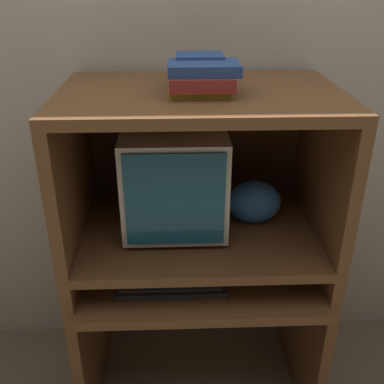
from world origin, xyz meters
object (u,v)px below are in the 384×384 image
object	(u,v)px
crt_monitor	(175,175)
mouse	(245,278)
keyboard	(171,282)
book_stack	(202,78)
snack_bag	(254,202)
storage_box	(198,71)

from	to	relation	value
crt_monitor	mouse	size ratio (longest dim) A/B	6.06
keyboard	book_stack	xyz separation A→B (m)	(0.11, 0.11, 0.70)
snack_bag	storage_box	world-z (taller)	storage_box
storage_box	keyboard	bearing A→B (deg)	-116.54
book_stack	storage_box	distance (m)	0.10
storage_box	snack_bag	bearing A→B (deg)	0.27
crt_monitor	mouse	distance (m)	0.45
mouse	book_stack	size ratio (longest dim) A/B	0.32
mouse	snack_bag	bearing A→B (deg)	74.90
mouse	storage_box	distance (m)	0.75
keyboard	storage_box	size ratio (longest dim) A/B	2.53
keyboard	storage_box	bearing A→B (deg)	63.46
crt_monitor	snack_bag	distance (m)	0.32
keyboard	snack_bag	distance (m)	0.44
storage_box	mouse	bearing A→B (deg)	-50.21
crt_monitor	mouse	bearing A→B (deg)	-38.54
snack_bag	book_stack	size ratio (longest dim) A/B	0.92
mouse	snack_bag	world-z (taller)	snack_bag
snack_bag	storage_box	bearing A→B (deg)	-179.73
keyboard	mouse	bearing A→B (deg)	2.40
keyboard	book_stack	world-z (taller)	book_stack
keyboard	snack_bag	world-z (taller)	snack_bag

